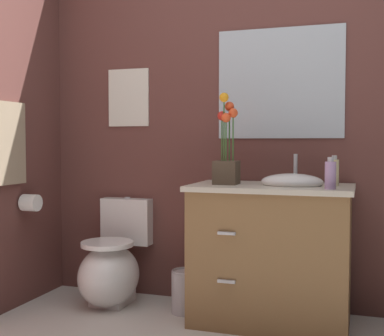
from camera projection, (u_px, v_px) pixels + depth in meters
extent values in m
cube|color=brown|center=(292.00, 115.00, 3.29)|extent=(4.64, 0.05, 2.50)
ellipsoid|color=white|center=(109.00, 276.00, 3.37)|extent=(0.38, 0.48, 0.40)
cube|color=white|center=(113.00, 290.00, 3.43)|extent=(0.22, 0.26, 0.18)
cube|color=white|center=(127.00, 221.00, 3.63)|extent=(0.36, 0.13, 0.32)
cylinder|color=white|center=(107.00, 244.00, 3.34)|extent=(0.34, 0.34, 0.03)
cylinder|color=#B7B7BC|center=(127.00, 198.00, 3.62)|extent=(0.04, 0.04, 0.02)
cube|color=brown|center=(271.00, 257.00, 3.05)|extent=(0.90, 0.52, 0.79)
cube|color=beige|center=(271.00, 187.00, 3.03)|extent=(0.94, 0.56, 0.03)
ellipsoid|color=white|center=(292.00, 182.00, 2.99)|extent=(0.36, 0.26, 0.10)
cylinder|color=#B7B7BC|center=(295.00, 169.00, 3.14)|extent=(0.02, 0.02, 0.18)
cube|color=#B7B7BC|center=(227.00, 233.00, 2.85)|extent=(0.10, 0.02, 0.02)
cube|color=#B7B7BC|center=(226.00, 281.00, 2.86)|extent=(0.10, 0.02, 0.02)
cube|color=#4C3D2D|center=(226.00, 173.00, 3.07)|extent=(0.14, 0.14, 0.14)
cylinder|color=#386B2D|center=(233.00, 137.00, 3.04)|extent=(0.01, 0.01, 0.28)
sphere|color=#EA4C23|center=(233.00, 113.00, 3.04)|extent=(0.06, 0.06, 0.06)
cylinder|color=#386B2D|center=(229.00, 134.00, 3.08)|extent=(0.01, 0.01, 0.32)
sphere|color=#EA4C23|center=(229.00, 106.00, 3.07)|extent=(0.06, 0.06, 0.06)
cylinder|color=#386B2D|center=(222.00, 138.00, 3.09)|extent=(0.01, 0.01, 0.27)
sphere|color=red|center=(222.00, 116.00, 3.08)|extent=(0.06, 0.06, 0.06)
cylinder|color=#386B2D|center=(224.00, 129.00, 3.05)|extent=(0.01, 0.01, 0.38)
sphere|color=orange|center=(224.00, 97.00, 3.04)|extent=(0.06, 0.06, 0.06)
cylinder|color=#386B2D|center=(226.00, 139.00, 3.03)|extent=(0.01, 0.01, 0.26)
sphere|color=#EA4C23|center=(226.00, 118.00, 3.03)|extent=(0.06, 0.06, 0.06)
cylinder|color=beige|center=(334.00, 173.00, 2.96)|extent=(0.05, 0.05, 0.15)
cylinder|color=#B7B7BC|center=(334.00, 157.00, 2.96)|extent=(0.03, 0.03, 0.02)
cylinder|color=#B28CBF|center=(330.00, 175.00, 2.75)|extent=(0.06, 0.06, 0.15)
cylinder|color=#B7B7BC|center=(331.00, 159.00, 2.75)|extent=(0.03, 0.03, 0.02)
cylinder|color=#B7B7BC|center=(186.00, 292.00, 3.24)|extent=(0.18, 0.18, 0.26)
torus|color=#B7B7BC|center=(186.00, 271.00, 3.24)|extent=(0.18, 0.18, 0.01)
cube|color=silver|center=(129.00, 98.00, 3.61)|extent=(0.30, 0.01, 0.40)
cube|color=#B2BCC6|center=(280.00, 83.00, 3.27)|extent=(0.80, 0.01, 0.70)
cube|color=gray|center=(10.00, 143.00, 3.24)|extent=(0.03, 0.28, 0.52)
cylinder|color=white|center=(31.00, 203.00, 3.36)|extent=(0.11, 0.11, 0.11)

